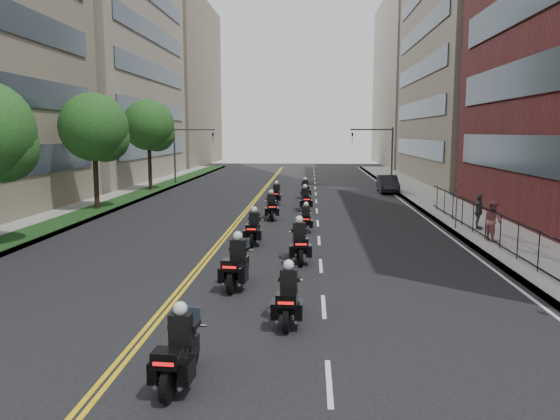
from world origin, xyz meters
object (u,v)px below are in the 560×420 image
at_px(motorcycle_1, 288,299).
at_px(motorcycle_4, 254,229).
at_px(pedestrian_b, 493,221).
at_px(motorcycle_3, 299,244).
at_px(motorcycle_6, 271,208).
at_px(parked_sedan, 388,184).
at_px(motorcycle_0, 179,353).
at_px(pedestrian_c, 479,212).
at_px(motorcycle_9, 305,190).
at_px(motorcycle_2, 237,265).
at_px(motorcycle_5, 306,220).
at_px(motorcycle_8, 276,195).
at_px(motorcycle_7, 305,200).

relative_size(motorcycle_1, motorcycle_4, 0.99).
bearing_deg(pedestrian_b, motorcycle_1, 124.59).
height_order(motorcycle_1, motorcycle_3, motorcycle_3).
relative_size(motorcycle_6, parked_sedan, 0.53).
bearing_deg(motorcycle_0, pedestrian_c, 61.93).
distance_m(motorcycle_0, motorcycle_9, 32.06).
bearing_deg(parked_sedan, motorcycle_4, -111.25).
height_order(motorcycle_2, parked_sedan, motorcycle_2).
height_order(motorcycle_5, motorcycle_9, motorcycle_9).
xyz_separation_m(motorcycle_0, motorcycle_1, (2.07, 3.79, 0.00)).
xyz_separation_m(motorcycle_0, motorcycle_8, (0.16, 28.60, -0.02)).
bearing_deg(motorcycle_2, pedestrian_c, 50.09).
bearing_deg(pedestrian_b, pedestrian_c, -22.02).
xyz_separation_m(motorcycle_7, motorcycle_8, (-2.13, 3.33, -0.03)).
height_order(motorcycle_3, motorcycle_6, motorcycle_3).
height_order(motorcycle_1, motorcycle_4, motorcycle_4).
bearing_deg(pedestrian_c, motorcycle_3, 146.64).
distance_m(motorcycle_1, motorcycle_7, 21.48).
height_order(motorcycle_2, motorcycle_6, motorcycle_2).
bearing_deg(motorcycle_7, motorcycle_2, -103.01).
height_order(motorcycle_3, motorcycle_8, motorcycle_3).
distance_m(motorcycle_1, motorcycle_9, 28.20).
distance_m(motorcycle_9, pedestrian_b, 19.22).
height_order(motorcycle_1, motorcycle_2, motorcycle_2).
bearing_deg(pedestrian_c, pedestrian_b, -166.99).
relative_size(motorcycle_5, pedestrian_b, 1.11).
xyz_separation_m(motorcycle_5, pedestrian_c, (8.96, 0.35, 0.45)).
bearing_deg(motorcycle_0, motorcycle_5, 86.37).
distance_m(motorcycle_3, motorcycle_9, 21.09).
bearing_deg(motorcycle_3, motorcycle_0, -106.35).
height_order(motorcycle_2, motorcycle_8, motorcycle_2).
bearing_deg(motorcycle_4, parked_sedan, 68.58).
distance_m(motorcycle_0, pedestrian_c, 21.35).
distance_m(motorcycle_3, motorcycle_6, 10.78).
xyz_separation_m(motorcycle_8, parked_sedan, (9.10, 8.11, 0.08)).
distance_m(motorcycle_2, motorcycle_3, 4.24).
bearing_deg(motorcycle_7, pedestrian_c, -44.91).
distance_m(motorcycle_0, motorcycle_4, 14.26).
bearing_deg(motorcycle_4, motorcycle_1, -78.13).
distance_m(motorcycle_8, pedestrian_b, 17.50).
xyz_separation_m(motorcycle_0, pedestrian_b, (11.06, 14.92, 0.41)).
xyz_separation_m(motorcycle_5, parked_sedan, (6.85, 18.99, 0.13)).
xyz_separation_m(motorcycle_1, parked_sedan, (7.20, 32.92, 0.06)).
relative_size(motorcycle_2, motorcycle_6, 1.06).
bearing_deg(pedestrian_c, motorcycle_4, 127.13).
bearing_deg(motorcycle_7, motorcycle_4, -108.04).
relative_size(motorcycle_8, motorcycle_9, 0.99).
xyz_separation_m(motorcycle_0, motorcycle_4, (0.04, 14.26, 0.01)).
bearing_deg(motorcycle_8, motorcycle_0, -87.98).
distance_m(motorcycle_4, motorcycle_7, 11.24).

